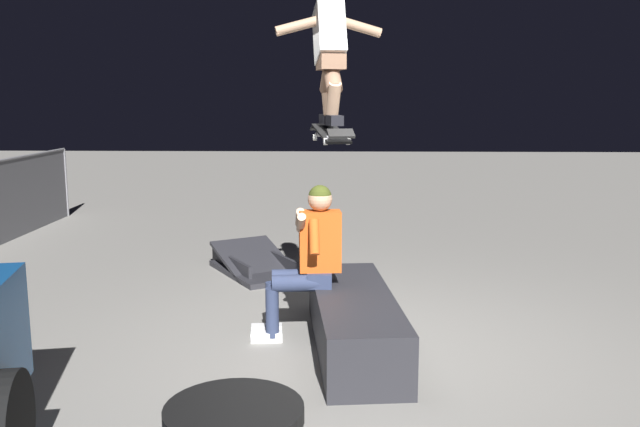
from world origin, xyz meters
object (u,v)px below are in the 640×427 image
at_px(person_sitting_on_ledge, 307,255).
at_px(skater_airborne, 330,48).
at_px(skateboard, 331,133).
at_px(kicker_ramp, 258,267).
at_px(ledge_box_main, 354,321).

relative_size(person_sitting_on_ledge, skater_airborne, 1.15).
xyz_separation_m(skateboard, skater_airborne, (0.06, 0.01, 0.69)).
bearing_deg(skateboard, kicker_ramp, 24.11).
height_order(skateboard, skater_airborne, skater_airborne).
xyz_separation_m(ledge_box_main, skateboard, (0.41, 0.20, 1.47)).
xyz_separation_m(person_sitting_on_ledge, skater_airborne, (0.20, -0.18, 1.68)).
height_order(skateboard, kicker_ramp, skateboard).
bearing_deg(ledge_box_main, person_sitting_on_ledge, 55.64).
bearing_deg(person_sitting_on_ledge, skater_airborne, -40.75).
relative_size(ledge_box_main, kicker_ramp, 1.40).
distance_m(skater_airborne, kicker_ramp, 3.09).
bearing_deg(skater_airborne, ledge_box_main, -156.01).
xyz_separation_m(skateboard, kicker_ramp, (1.91, 0.85, -1.63)).
height_order(person_sitting_on_ledge, skateboard, skateboard).
xyz_separation_m(ledge_box_main, skater_airborne, (0.47, 0.21, 2.16)).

